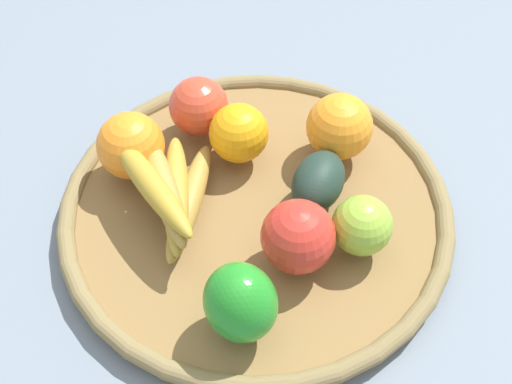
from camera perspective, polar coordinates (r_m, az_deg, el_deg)
The scene contains 11 objects.
ground_plane at distance 0.82m, azimuth -0.00°, elevation -2.31°, with size 2.40×2.40×0.00m, color slate.
basket at distance 0.81m, azimuth -0.00°, elevation -1.61°, with size 0.46×0.46×0.03m.
bell_pepper at distance 0.67m, azimuth -1.30°, elevation -9.14°, with size 0.08×0.07×0.09m, color #218923.
avocado at distance 0.78m, azimuth 5.19°, elevation 0.87°, with size 0.08×0.06×0.06m, color #1F332A.
orange_2 at distance 0.82m, azimuth -1.44°, elevation 4.91°, with size 0.07×0.07×0.07m, color orange.
apple_1 at distance 0.75m, azimuth 8.78°, elevation -2.75°, with size 0.07×0.07×0.07m, color #8CB636.
apple_0 at distance 0.72m, azimuth 3.50°, elevation -3.70°, with size 0.08×0.08×0.08m, color red.
banana_bunch at distance 0.77m, azimuth -7.12°, elevation 0.02°, with size 0.13×0.18×0.07m.
apple_2 at distance 0.86m, azimuth -4.76°, elevation 7.09°, with size 0.07×0.07×0.07m, color #C7422A.
orange_0 at distance 0.82m, azimuth -10.33°, elevation 3.80°, with size 0.08×0.08×0.08m, color orange.
orange_1 at distance 0.83m, azimuth 6.93°, elevation 5.40°, with size 0.08×0.08×0.08m, color orange.
Camera 1 is at (0.01, -0.50, 0.66)m, focal length 48.28 mm.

